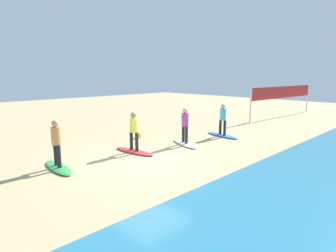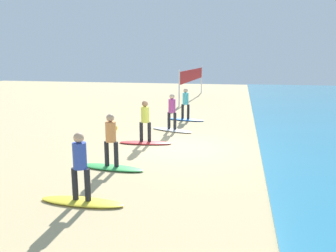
{
  "view_description": "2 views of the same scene",
  "coord_description": "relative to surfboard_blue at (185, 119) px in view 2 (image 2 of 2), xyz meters",
  "views": [
    {
      "loc": [
        6.78,
        7.87,
        3.25
      ],
      "look_at": [
        -1.09,
        -0.09,
        1.22
      ],
      "focal_mm": 30.37,
      "sensor_mm": 36.0,
      "label": 1
    },
    {
      "loc": [
        12.5,
        2.2,
        3.46
      ],
      "look_at": [
        0.58,
        -0.29,
        0.96
      ],
      "focal_mm": 36.99,
      "sensor_mm": 36.0,
      "label": 2
    }
  ],
  "objects": [
    {
      "name": "surfboard_yellow",
      "position": [
        11.11,
        -0.73,
        0.0
      ],
      "size": [
        0.57,
        2.1,
        0.09
      ],
      "primitive_type": "ellipsoid",
      "rotation": [
        0.0,
        0.0,
        1.56
      ],
      "color": "yellow",
      "rests_on": "ground"
    },
    {
      "name": "surfboard_blue",
      "position": [
        0.0,
        0.0,
        0.0
      ],
      "size": [
        0.9,
        2.16,
        0.09
      ],
      "primitive_type": "ellipsoid",
      "rotation": [
        0.0,
        0.0,
        1.41
      ],
      "color": "blue",
      "rests_on": "ground"
    },
    {
      "name": "surfboard_red",
      "position": [
        5.34,
        -0.77,
        0.0
      ],
      "size": [
        0.81,
        2.15,
        0.09
      ],
      "primitive_type": "ellipsoid",
      "rotation": [
        0.0,
        0.0,
        1.69
      ],
      "color": "red",
      "rests_on": "ground"
    },
    {
      "name": "volleyball_net",
      "position": [
        -9.58,
        -0.98,
        1.74
      ],
      "size": [
        9.08,
        0.62,
        2.5
      ],
      "color": "silver",
      "rests_on": "ground"
    },
    {
      "name": "surfer_green",
      "position": [
        8.55,
        -0.96,
        0.99
      ],
      "size": [
        0.32,
        0.46,
        1.64
      ],
      "color": "#232328",
      "rests_on": "surfboard_green"
    },
    {
      "name": "surfboard_green",
      "position": [
        8.55,
        -0.96,
        0.0
      ],
      "size": [
        0.75,
        2.14,
        0.09
      ],
      "primitive_type": "ellipsoid",
      "rotation": [
        0.0,
        0.0,
        1.48
      ],
      "color": "green",
      "rests_on": "ground"
    },
    {
      "name": "surfer_red",
      "position": [
        5.34,
        -0.77,
        0.99
      ],
      "size": [
        0.32,
        0.46,
        1.64
      ],
      "color": "#232328",
      "rests_on": "surfboard_red"
    },
    {
      "name": "ground_plane",
      "position": [
        5.73,
        0.65,
        -0.04
      ],
      "size": [
        60.0,
        60.0,
        0.0
      ],
      "primitive_type": "plane",
      "color": "tan"
    },
    {
      "name": "surfboard_white",
      "position": [
        2.78,
        -0.19,
        0.0
      ],
      "size": [
        1.26,
        2.16,
        0.09
      ],
      "primitive_type": "ellipsoid",
      "rotation": [
        0.0,
        0.0,
        1.22
      ],
      "color": "white",
      "rests_on": "ground"
    },
    {
      "name": "surfer_yellow",
      "position": [
        11.11,
        -0.73,
        0.99
      ],
      "size": [
        0.32,
        0.46,
        1.64
      ],
      "color": "#232328",
      "rests_on": "surfboard_yellow"
    },
    {
      "name": "surfer_white",
      "position": [
        2.78,
        -0.19,
        0.99
      ],
      "size": [
        0.32,
        0.44,
        1.64
      ],
      "color": "#232328",
      "rests_on": "surfboard_white"
    },
    {
      "name": "surfer_blue",
      "position": [
        0.0,
        0.0,
        0.99
      ],
      "size": [
        0.32,
        0.46,
        1.64
      ],
      "color": "#232328",
      "rests_on": "surfboard_blue"
    },
    {
      "name": "beach_ball",
      "position": [
        3.5,
        -2.79,
        0.12
      ],
      "size": [
        0.34,
        0.34,
        0.34
      ],
      "primitive_type": "sphere",
      "color": "yellow",
      "rests_on": "ground"
    }
  ]
}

